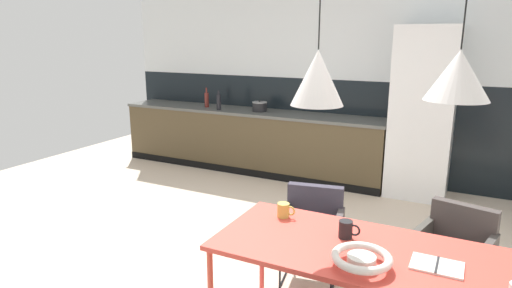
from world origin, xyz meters
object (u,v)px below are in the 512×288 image
at_px(bottle_vinegar_dark, 207,99).
at_px(pendant_lamp_over_table_near, 318,78).
at_px(armchair_near_window, 312,220).
at_px(fruit_bowl, 362,258).
at_px(dining_table, 369,257).
at_px(pendant_lamp_over_table_far, 458,75).
at_px(refrigerator_column, 422,113).
at_px(open_book, 437,266).
at_px(cooking_pot, 260,107).
at_px(bottle_spice_small, 219,102).
at_px(mug_dark_espresso, 346,229).
at_px(mug_tall_blue, 284,210).
at_px(armchair_head_of_table, 456,242).

distance_m(bottle_vinegar_dark, pendant_lamp_over_table_near, 4.28).
bearing_deg(armchair_near_window, fruit_bowl, 111.69).
bearing_deg(dining_table, armchair_near_window, 128.22).
bearing_deg(pendant_lamp_over_table_far, refrigerator_column, 98.39).
xyz_separation_m(open_book, pendant_lamp_over_table_near, (-0.72, 0.06, 0.96)).
xyz_separation_m(fruit_bowl, pendant_lamp_over_table_far, (0.36, 0.24, 0.96)).
bearing_deg(cooking_pot, pendant_lamp_over_table_near, -58.47).
distance_m(open_book, pendant_lamp_over_table_far, 1.00).
relative_size(cooking_pot, bottle_spice_small, 0.75).
bearing_deg(dining_table, open_book, -3.48).
xyz_separation_m(bottle_vinegar_dark, pendant_lamp_over_table_far, (3.54, -3.14, 0.74)).
height_order(armchair_near_window, cooking_pot, cooking_pot).
relative_size(dining_table, pendant_lamp_over_table_near, 1.61).
xyz_separation_m(fruit_bowl, bottle_spice_small, (-2.89, 3.25, 0.22)).
height_order(mug_dark_espresso, mug_tall_blue, mug_dark_espresso).
relative_size(refrigerator_column, bottle_spice_small, 7.31).
xyz_separation_m(armchair_near_window, pendant_lamp_over_table_far, (0.98, -0.76, 1.26)).
height_order(armchair_near_window, mug_tall_blue, mug_tall_blue).
height_order(refrigerator_column, mug_tall_blue, refrigerator_column).
distance_m(dining_table, bottle_vinegar_dark, 4.51).
height_order(refrigerator_column, pendant_lamp_over_table_near, pendant_lamp_over_table_near).
relative_size(refrigerator_column, armchair_near_window, 2.77).
bearing_deg(armchair_head_of_table, pendant_lamp_over_table_far, 98.89).
bearing_deg(bottle_vinegar_dark, dining_table, -44.96).
xyz_separation_m(armchair_near_window, bottle_vinegar_dark, (-2.56, 2.39, 0.52)).
bearing_deg(mug_dark_espresso, armchair_head_of_table, 52.19).
height_order(armchair_head_of_table, open_book, open_book).
height_order(refrigerator_column, fruit_bowl, refrigerator_column).
relative_size(mug_dark_espresso, pendant_lamp_over_table_near, 0.12).
relative_size(armchair_near_window, pendant_lamp_over_table_near, 0.67).
height_order(armchair_near_window, pendant_lamp_over_table_near, pendant_lamp_over_table_near).
bearing_deg(refrigerator_column, pendant_lamp_over_table_far, -81.61).
height_order(dining_table, bottle_spice_small, bottle_spice_small).
bearing_deg(dining_table, bottle_vinegar_dark, 135.04).
bearing_deg(fruit_bowl, cooking_pot, 124.04).
height_order(refrigerator_column, armchair_near_window, refrigerator_column).
relative_size(mug_tall_blue, cooking_pot, 0.60).
distance_m(fruit_bowl, pendant_lamp_over_table_far, 1.05).
relative_size(cooking_pot, pendant_lamp_over_table_far, 0.20).
bearing_deg(armchair_near_window, pendant_lamp_over_table_near, 98.89).
xyz_separation_m(fruit_bowl, bottle_vinegar_dark, (-3.18, 3.38, 0.22)).
xyz_separation_m(bottle_spice_small, bottle_vinegar_dark, (-0.29, 0.13, -0.00)).
bearing_deg(dining_table, pendant_lamp_over_table_far, 5.24).
distance_m(bottle_vinegar_dark, pendant_lamp_over_table_far, 4.79).
xyz_separation_m(fruit_bowl, mug_tall_blue, (-0.63, 0.42, -0.00)).
bearing_deg(open_book, dining_table, 176.52).
bearing_deg(pendant_lamp_over_table_near, dining_table, -6.06).
bearing_deg(armchair_head_of_table, mug_tall_blue, 45.66).
xyz_separation_m(bottle_spice_small, pendant_lamp_over_table_near, (2.53, -3.01, 0.69)).
relative_size(open_book, bottle_spice_small, 0.93).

